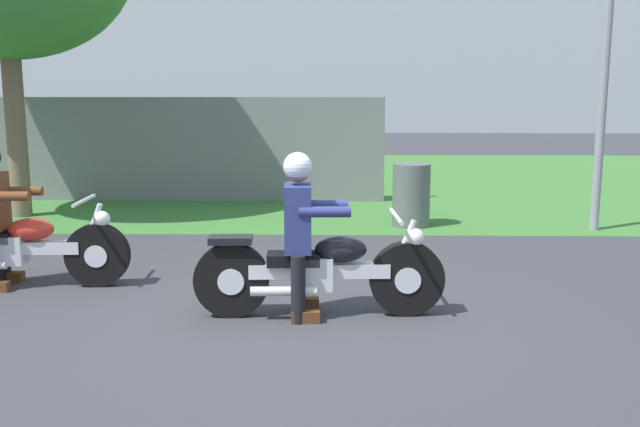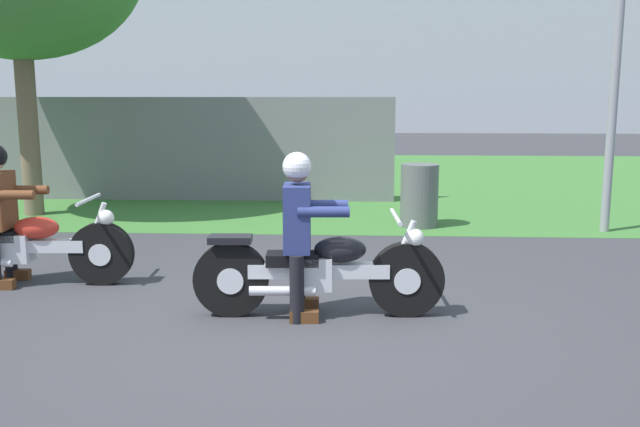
# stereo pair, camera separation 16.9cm
# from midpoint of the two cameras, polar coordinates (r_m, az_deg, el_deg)

# --- Properties ---
(ground) EXTENTS (120.00, 120.00, 0.00)m
(ground) POSITION_cam_midpoint_polar(r_m,az_deg,el_deg) (5.74, -1.29, -9.19)
(ground) COLOR #38383D
(grass_verge) EXTENTS (60.00, 12.00, 0.01)m
(grass_verge) POSITION_cam_midpoint_polar(r_m,az_deg,el_deg) (15.17, 1.41, 2.82)
(grass_verge) COLOR #3D7533
(grass_verge) RESTS_ON ground
(motorcycle_lead) EXTENTS (2.12, 0.66, 0.88)m
(motorcycle_lead) POSITION_cam_midpoint_polar(r_m,az_deg,el_deg) (5.87, 0.79, -4.77)
(motorcycle_lead) COLOR black
(motorcycle_lead) RESTS_ON ground
(rider_lead) EXTENTS (0.56, 0.48, 1.40)m
(rider_lead) POSITION_cam_midpoint_polar(r_m,az_deg,el_deg) (5.78, -0.87, -0.68)
(rider_lead) COLOR black
(rider_lead) RESTS_ON ground
(motorcycle_follow) EXTENTS (2.24, 0.66, 0.87)m
(motorcycle_follow) POSITION_cam_midpoint_polar(r_m,az_deg,el_deg) (7.41, -22.82, -2.50)
(motorcycle_follow) COLOR black
(motorcycle_follow) RESTS_ON ground
(rider_follow) EXTENTS (0.56, 0.48, 1.39)m
(rider_follow) POSITION_cam_midpoint_polar(r_m,az_deg,el_deg) (7.40, -24.23, 0.75)
(rider_follow) COLOR black
(rider_follow) RESTS_ON ground
(trash_can) EXTENTS (0.53, 0.53, 0.89)m
(trash_can) POSITION_cam_midpoint_polar(r_m,az_deg,el_deg) (9.89, 8.64, 1.47)
(trash_can) COLOR #595E5B
(trash_can) RESTS_ON ground
(fence_segment) EXTENTS (7.00, 0.06, 1.80)m
(fence_segment) POSITION_cam_midpoint_polar(r_m,az_deg,el_deg) (12.33, -9.98, 5.22)
(fence_segment) COLOR slate
(fence_segment) RESTS_ON ground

